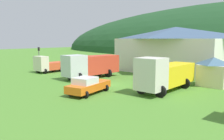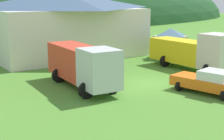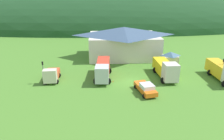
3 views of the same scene
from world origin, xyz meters
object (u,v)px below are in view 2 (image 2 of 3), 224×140
(flatbed_truck_yellow, at_px, (194,51))
(service_pickup_orange, at_px, (209,82))
(play_shed_cream, at_px, (170,43))
(tow_truck_silver, at_px, (83,64))
(depot_building, at_px, (64,23))
(traffic_cone_near_pickup, at_px, (115,89))
(traffic_cone_mid_row, at_px, (75,79))

(flatbed_truck_yellow, xyz_separation_m, service_pickup_orange, (-4.79, -5.90, -0.92))
(play_shed_cream, relative_size, tow_truck_silver, 0.39)
(depot_building, distance_m, service_pickup_orange, 19.97)
(play_shed_cream, xyz_separation_m, service_pickup_orange, (-7.51, -11.73, -0.83))
(traffic_cone_near_pickup, bearing_deg, flatbed_truck_yellow, 8.59)
(depot_building, height_order, traffic_cone_near_pickup, depot_building)
(flatbed_truck_yellow, bearing_deg, service_pickup_orange, -40.17)
(depot_building, relative_size, traffic_cone_near_pickup, 29.13)
(tow_truck_silver, xyz_separation_m, flatbed_truck_yellow, (11.23, -0.30, -0.04))
(depot_building, bearing_deg, tow_truck_silver, -110.80)
(service_pickup_orange, bearing_deg, flatbed_truck_yellow, 128.79)
(tow_truck_silver, xyz_separation_m, service_pickup_orange, (6.43, -6.19, -0.96))
(play_shed_cream, height_order, flatbed_truck_yellow, flatbed_truck_yellow)
(depot_building, xyz_separation_m, play_shed_cream, (8.80, -8.00, -1.99))
(flatbed_truck_yellow, bearing_deg, tow_truck_silver, -92.58)
(traffic_cone_near_pickup, bearing_deg, service_pickup_orange, -43.12)
(service_pickup_orange, relative_size, traffic_cone_mid_row, 9.42)
(tow_truck_silver, relative_size, traffic_cone_mid_row, 14.88)
(depot_building, distance_m, traffic_cone_mid_row, 12.29)
(depot_building, xyz_separation_m, traffic_cone_near_pickup, (-3.47, -15.28, -3.65))
(flatbed_truck_yellow, xyz_separation_m, traffic_cone_near_pickup, (-9.55, -1.44, -1.75))
(service_pickup_orange, bearing_deg, depot_building, 171.63)
(tow_truck_silver, xyz_separation_m, traffic_cone_near_pickup, (1.68, -1.74, -1.78))
(traffic_cone_mid_row, bearing_deg, service_pickup_orange, -57.24)
(traffic_cone_mid_row, bearing_deg, play_shed_cream, 12.27)
(play_shed_cream, bearing_deg, flatbed_truck_yellow, -115.00)
(play_shed_cream, xyz_separation_m, traffic_cone_mid_row, (-13.21, -2.87, -1.66))
(depot_building, height_order, service_pickup_orange, depot_building)
(depot_building, relative_size, traffic_cone_mid_row, 30.91)
(tow_truck_silver, bearing_deg, service_pickup_orange, 50.08)
(tow_truck_silver, relative_size, service_pickup_orange, 1.58)
(tow_truck_silver, height_order, traffic_cone_near_pickup, tow_truck_silver)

